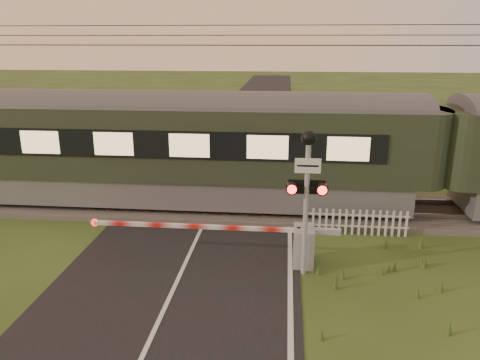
# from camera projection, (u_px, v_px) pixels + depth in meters

# --- Properties ---
(ground) EXTENTS (160.00, 160.00, 0.00)m
(ground) POSITION_uv_depth(u_px,v_px,m) (164.00, 310.00, 10.22)
(ground) COLOR #334319
(ground) RESTS_ON ground
(road) EXTENTS (6.00, 140.00, 0.03)m
(road) POSITION_uv_depth(u_px,v_px,m) (162.00, 316.00, 9.99)
(road) COLOR black
(road) RESTS_ON ground
(track_bed) EXTENTS (140.00, 3.40, 0.39)m
(track_bed) POSITION_uv_depth(u_px,v_px,m) (211.00, 206.00, 16.40)
(track_bed) COLOR #47423D
(track_bed) RESTS_ON ground
(overhead_wires) EXTENTS (120.00, 0.62, 0.62)m
(overhead_wires) POSITION_uv_depth(u_px,v_px,m) (208.00, 38.00, 14.76)
(overhead_wires) COLOR black
(overhead_wires) RESTS_ON ground
(train) EXTENTS (40.10, 2.76, 3.73)m
(train) POSITION_uv_depth(u_px,v_px,m) (438.00, 153.00, 15.08)
(train) COLOR slate
(train) RESTS_ON ground
(boom_gate) EXTENTS (6.63, 0.79, 1.06)m
(boom_gate) POSITION_uv_depth(u_px,v_px,m) (291.00, 243.00, 12.18)
(boom_gate) COLOR gray
(boom_gate) RESTS_ON ground
(crossing_signal) EXTENTS (0.93, 0.37, 3.67)m
(crossing_signal) POSITION_uv_depth(u_px,v_px,m) (307.00, 178.00, 11.09)
(crossing_signal) COLOR gray
(crossing_signal) RESTS_ON ground
(picket_fence) EXTENTS (3.15, 0.07, 0.80)m
(picket_fence) POSITION_uv_depth(u_px,v_px,m) (356.00, 222.00, 14.04)
(picket_fence) COLOR silver
(picket_fence) RESTS_ON ground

